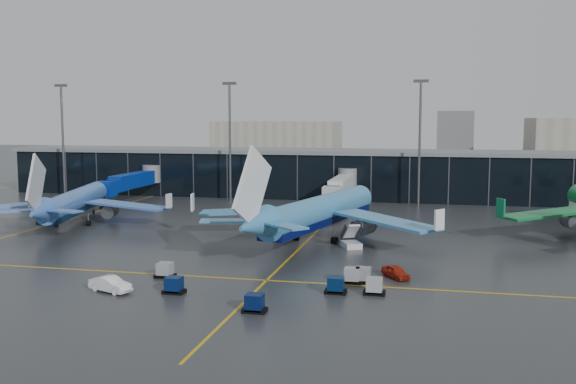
% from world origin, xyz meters
% --- Properties ---
extents(ground, '(600.00, 600.00, 0.00)m').
position_xyz_m(ground, '(0.00, 0.00, 0.00)').
color(ground, '#282B2D').
rests_on(ground, ground).
extents(terminal_pier, '(142.00, 17.00, 10.70)m').
position_xyz_m(terminal_pier, '(0.00, 62.00, 5.42)').
color(terminal_pier, black).
rests_on(terminal_pier, ground).
extents(jet_bridges, '(94.00, 27.50, 7.20)m').
position_xyz_m(jet_bridges, '(-35.00, 42.99, 4.55)').
color(jet_bridges, '#595B60').
rests_on(jet_bridges, ground).
extents(flood_masts, '(203.00, 0.50, 25.50)m').
position_xyz_m(flood_masts, '(5.00, 50.00, 13.81)').
color(flood_masts, '#595B60').
rests_on(flood_masts, ground).
extents(distant_hangars, '(260.00, 71.00, 22.00)m').
position_xyz_m(distant_hangars, '(49.94, 270.08, 8.79)').
color(distant_hangars, '#B2AD99').
rests_on(distant_hangars, ground).
extents(taxi_lines, '(220.00, 120.00, 0.02)m').
position_xyz_m(taxi_lines, '(10.00, 10.61, 0.01)').
color(taxi_lines, gold).
rests_on(taxi_lines, ground).
extents(airliner_arkefly, '(43.65, 47.09, 12.16)m').
position_xyz_m(airliner_arkefly, '(-31.23, 14.77, 6.08)').
color(airliner_arkefly, '#3C6DC6').
rests_on(airliner_arkefly, ground).
extents(airliner_klm_near, '(48.92, 52.90, 13.75)m').
position_xyz_m(airliner_klm_near, '(11.78, 10.01, 6.88)').
color(airliner_klm_near, '#3A87C0').
rests_on(airliner_klm_near, ground).
extents(baggage_carts, '(25.76, 14.31, 1.70)m').
position_xyz_m(baggage_carts, '(13.24, -18.50, 0.76)').
color(baggage_carts, black).
rests_on(baggage_carts, ground).
extents(mobile_airstair, '(3.33, 3.83, 3.45)m').
position_xyz_m(mobile_airstair, '(16.92, 5.02, 0.77)').
color(mobile_airstair, silver).
rests_on(mobile_airstair, ground).
extents(service_van_red, '(3.74, 4.29, 1.40)m').
position_xyz_m(service_van_red, '(23.84, -10.73, 0.70)').
color(service_van_red, '#A51F0C').
rests_on(service_van_red, ground).
extents(service_van_white, '(5.17, 3.21, 1.61)m').
position_xyz_m(service_van_white, '(-4.53, -23.10, 0.80)').
color(service_van_white, white).
rests_on(service_van_white, ground).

